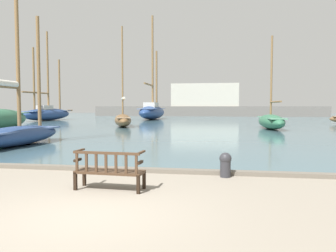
% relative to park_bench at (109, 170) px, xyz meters
% --- Properties ---
extents(ground_plane, '(160.00, 160.00, 0.00)m').
position_rel_park_bench_xyz_m(ground_plane, '(0.13, -1.70, -0.47)').
color(ground_plane, gray).
extents(harbor_water, '(100.00, 80.00, 0.08)m').
position_rel_park_bench_xyz_m(harbor_water, '(0.13, 42.30, -0.43)').
color(harbor_water, '#476670').
rests_on(harbor_water, ground).
extents(quay_edge_kerb, '(40.00, 0.30, 0.12)m').
position_rel_park_bench_xyz_m(quay_edge_kerb, '(0.13, 2.15, -0.41)').
color(quay_edge_kerb, '#675F54').
rests_on(quay_edge_kerb, ground).
extents(park_bench, '(1.63, 0.61, 0.92)m').
position_rel_park_bench_xyz_m(park_bench, '(0.00, 0.00, 0.00)').
color(park_bench, black).
rests_on(park_bench, ground).
extents(sailboat_outer_starboard, '(3.49, 6.57, 9.22)m').
position_rel_park_bench_xyz_m(sailboat_outer_starboard, '(-6.38, 22.09, 0.30)').
color(sailboat_outer_starboard, brown).
rests_on(sailboat_outer_starboard, harbor_water).
extents(sailboat_mid_port, '(1.87, 6.51, 8.39)m').
position_rel_park_bench_xyz_m(sailboat_mid_port, '(-7.05, 7.08, 0.28)').
color(sailboat_mid_port, navy).
rests_on(sailboat_mid_port, harbor_water).
extents(sailboat_far_port, '(3.33, 11.13, 11.66)m').
position_rel_park_bench_xyz_m(sailboat_far_port, '(-20.02, 32.99, 0.65)').
color(sailboat_far_port, navy).
rests_on(sailboat_far_port, harbor_water).
extents(sailboat_mid_starboard, '(2.06, 6.68, 7.65)m').
position_rel_park_bench_xyz_m(sailboat_mid_starboard, '(6.71, 20.80, 0.28)').
color(sailboat_mid_starboard, '#2D6647').
rests_on(sailboat_mid_starboard, harbor_water).
extents(sailboat_distant_harbor, '(3.05, 11.52, 14.81)m').
position_rel_park_bench_xyz_m(sailboat_distant_harbor, '(-7.14, 39.12, 0.84)').
color(sailboat_distant_harbor, navy).
rests_on(sailboat_distant_harbor, harbor_water).
extents(mooring_bollard, '(0.33, 0.33, 0.68)m').
position_rel_park_bench_xyz_m(mooring_bollard, '(2.69, 1.83, -0.09)').
color(mooring_bollard, '#2D2D33').
rests_on(mooring_bollard, ground).
extents(far_breakwater, '(43.06, 2.40, 6.21)m').
position_rel_park_bench_xyz_m(far_breakwater, '(-0.03, 54.55, 1.58)').
color(far_breakwater, '#66605B').
rests_on(far_breakwater, ground).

